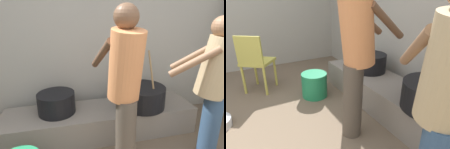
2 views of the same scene
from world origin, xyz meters
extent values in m
plane|color=brown|center=(0.00, 0.00, 0.00)|extent=(9.49, 9.49, 0.00)
cube|color=#9E998E|center=(0.00, 2.35, 1.15)|extent=(4.94, 0.20, 2.29)
cube|color=slate|center=(0.25, 1.83, 0.18)|extent=(2.44, 0.60, 0.36)
cylinder|color=black|center=(0.80, 1.79, 0.50)|extent=(0.58, 0.58, 0.27)
cylinder|color=#937047|center=(0.90, 1.79, 0.83)|extent=(0.03, 0.25, 0.51)
cylinder|color=black|center=(-0.30, 1.88, 0.49)|extent=(0.45, 0.45, 0.26)
cylinder|color=#4C4238|center=(0.37, 1.16, 0.39)|extent=(0.20, 0.20, 0.79)
cylinder|color=#D17F4C|center=(0.36, 1.19, 1.10)|extent=(0.36, 0.43, 0.67)
cylinder|color=brown|center=(0.46, 1.45, 1.17)|extent=(0.15, 0.48, 0.36)
cylinder|color=brown|center=(0.19, 1.40, 1.17)|extent=(0.15, 0.48, 0.36)
cylinder|color=brown|center=(1.03, 1.16, 1.10)|extent=(0.42, 0.31, 0.35)
cylinder|color=#B2A847|center=(-1.24, 0.71, 0.22)|extent=(0.04, 0.04, 0.44)
cylinder|color=#B2A847|center=(-1.44, 0.44, 0.22)|extent=(0.04, 0.04, 0.44)
cylinder|color=#B2A847|center=(-0.97, 0.51, 0.22)|extent=(0.04, 0.04, 0.44)
cylinder|color=#B2A847|center=(-1.17, 0.24, 0.22)|extent=(0.04, 0.04, 0.44)
cube|color=#B2A847|center=(-1.21, 0.48, 0.46)|extent=(0.56, 0.56, 0.04)
cube|color=#B2A847|center=(-1.06, 0.37, 0.68)|extent=(0.25, 0.32, 0.40)
cylinder|color=#1E7A4C|center=(-0.61, 1.13, 0.18)|extent=(0.37, 0.37, 0.35)
camera|label=1|loc=(-0.15, -0.37, 1.56)|focal=30.89mm
camera|label=2|loc=(1.82, 0.20, 1.41)|focal=31.40mm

